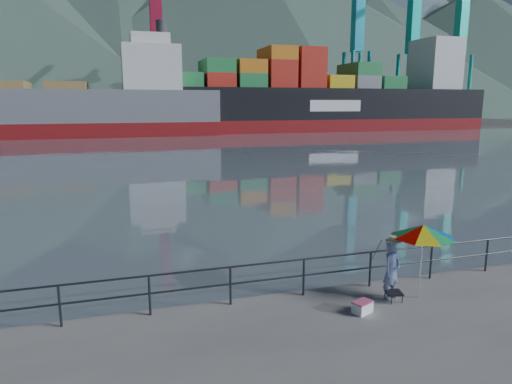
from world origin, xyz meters
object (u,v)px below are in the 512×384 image
fisherman (392,270)px  beach_umbrella (423,231)px  container_ship (331,99)px  bulk_carrier (45,109)px  cooler_bag (362,308)px

fisherman → beach_umbrella: bearing=-37.2°
fisherman → container_ship: 78.86m
bulk_carrier → container_ship: bearing=3.4°
fisherman → beach_umbrella: 1.29m
bulk_carrier → container_ship: size_ratio=0.88×
beach_umbrella → cooler_bag: beach_umbrella is taller
bulk_carrier → container_ship: (50.12, 3.01, 1.75)m
cooler_bag → beach_umbrella: bearing=-12.1°
beach_umbrella → bulk_carrier: bearing=104.5°
cooler_bag → bulk_carrier: bulk_carrier is taller
fisherman → bulk_carrier: (-16.96, 68.37, 3.27)m
bulk_carrier → fisherman: bearing=-76.1°
fisherman → cooler_bag: bearing=-177.1°
cooler_bag → bulk_carrier: size_ratio=0.01×
fisherman → cooler_bag: (-1.14, -0.54, -0.64)m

